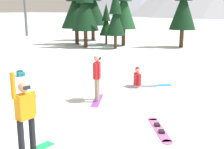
% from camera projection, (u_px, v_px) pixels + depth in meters
% --- Properties ---
extents(ground_plane, '(800.00, 800.00, 0.00)m').
position_uv_depth(ground_plane, '(9.00, 124.00, 8.61)').
color(ground_plane, silver).
extents(snowboarder_foreground, '(0.48, 1.48, 2.07)m').
position_uv_depth(snowboarder_foreground, '(25.00, 115.00, 6.60)').
color(snowboarder_foreground, '#19B259').
rests_on(snowboarder_foreground, ground_plane).
extents(snowboarder_midground, '(0.89, 1.54, 1.78)m').
position_uv_depth(snowboarder_midground, '(97.00, 77.00, 10.64)').
color(snowboarder_midground, '#993FD8').
rests_on(snowboarder_midground, ground_plane).
extents(snowboarder_background, '(1.57, 1.44, 0.94)m').
position_uv_depth(snowboarder_background, '(141.00, 80.00, 12.79)').
color(snowboarder_background, '#B7B7BC').
rests_on(snowboarder_background, ground_plane).
extents(loose_snowboard_near_right, '(1.13, 1.61, 0.27)m').
position_uv_depth(loose_snowboard_near_right, '(30.00, 101.00, 10.40)').
color(loose_snowboard_near_right, black).
rests_on(loose_snowboard_near_right, ground_plane).
extents(loose_snowboard_far_spare, '(1.33, 1.72, 0.09)m').
position_uv_depth(loose_snowboard_far_spare, '(159.00, 129.00, 8.18)').
color(loose_snowboard_far_spare, pink).
rests_on(loose_snowboard_far_spare, ground_plane).
extents(backpack_teal, '(0.55, 0.48, 0.30)m').
position_uv_depth(backpack_teal, '(21.00, 73.00, 14.93)').
color(backpack_teal, '#1E7A7F').
rests_on(backpack_teal, ground_plane).
extents(pine_tree_slender, '(3.07, 3.07, 7.60)m').
position_uv_depth(pine_tree_slender, '(76.00, 3.00, 28.08)').
color(pine_tree_slender, '#472D19').
rests_on(pine_tree_slender, ground_plane).
extents(pine_tree_short, '(2.47, 2.47, 7.57)m').
position_uv_depth(pine_tree_short, '(183.00, 3.00, 25.77)').
color(pine_tree_short, '#472D19').
rests_on(pine_tree_short, ground_plane).
extents(pine_tree_twin, '(2.53, 2.53, 7.19)m').
position_uv_depth(pine_tree_twin, '(85.00, 5.00, 25.80)').
color(pine_tree_twin, '#472D19').
rests_on(pine_tree_twin, ground_plane).
extents(pine_tree_leaning, '(1.42, 1.42, 4.14)m').
position_uv_depth(pine_tree_leaning, '(106.00, 22.00, 28.79)').
color(pine_tree_leaning, '#472D19').
rests_on(pine_tree_leaning, ground_plane).
extents(pine_tree_young, '(3.15, 3.15, 7.93)m').
position_uv_depth(pine_tree_young, '(93.00, 2.00, 32.06)').
color(pine_tree_young, '#472D19').
rests_on(pine_tree_young, ground_plane).
extents(pine_tree_broad, '(2.45, 2.45, 7.55)m').
position_uv_depth(pine_tree_broad, '(124.00, 3.00, 27.06)').
color(pine_tree_broad, '#472D19').
rests_on(pine_tree_broad, ground_plane).
extents(pine_tree_tall, '(1.78, 1.78, 5.46)m').
position_uv_depth(pine_tree_tall, '(115.00, 16.00, 25.14)').
color(pine_tree_tall, '#472D19').
rests_on(pine_tree_tall, ground_plane).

